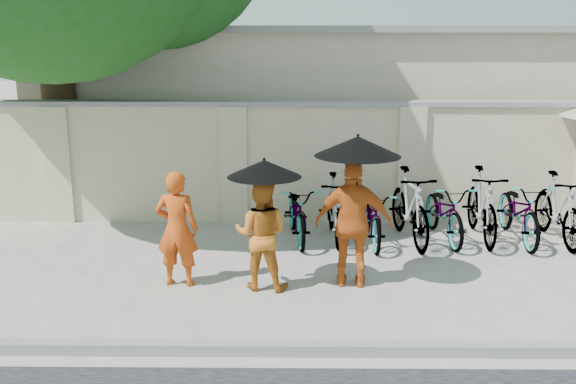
{
  "coord_description": "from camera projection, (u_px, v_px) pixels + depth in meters",
  "views": [
    {
      "loc": [
        0.04,
        -7.62,
        3.12
      ],
      "look_at": [
        -0.06,
        0.73,
        1.1
      ],
      "focal_mm": 40.0,
      "sensor_mm": 36.0,
      "label": 1
    }
  ],
  "objects": [
    {
      "name": "ground",
      "position": [
        292.0,
        290.0,
        8.14
      ],
      "size": [
        80.0,
        80.0,
        0.0
      ],
      "primitive_type": "plane",
      "color": "#AEA997"
    },
    {
      "name": "kerb",
      "position": [
        291.0,
        348.0,
        6.48
      ],
      "size": [
        40.0,
        0.16,
        0.12
      ],
      "primitive_type": "cube",
      "color": "gray",
      "rests_on": "ground"
    },
    {
      "name": "compound_wall",
      "position": [
        351.0,
        164.0,
        11.01
      ],
      "size": [
        20.0,
        0.3,
        2.0
      ],
      "primitive_type": "cube",
      "color": "beige",
      "rests_on": "ground"
    },
    {
      "name": "building_behind",
      "position": [
        381.0,
        106.0,
        14.55
      ],
      "size": [
        14.0,
        6.0,
        3.2
      ],
      "primitive_type": "cube",
      "color": "beige",
      "rests_on": "ground"
    },
    {
      "name": "monk_left",
      "position": [
        177.0,
        229.0,
        8.14
      ],
      "size": [
        0.58,
        0.41,
        1.5
      ],
      "primitive_type": "imported",
      "rotation": [
        0.0,
        0.0,
        3.06
      ],
      "color": "#BF430F",
      "rests_on": "ground"
    },
    {
      "name": "monk_center",
      "position": [
        261.0,
        234.0,
        8.05
      ],
      "size": [
        0.78,
        0.65,
        1.43
      ],
      "primitive_type": "imported",
      "rotation": [
        0.0,
        0.0,
        2.97
      ],
      "color": "#BB671C",
      "rests_on": "ground"
    },
    {
      "name": "parasol_center",
      "position": [
        264.0,
        169.0,
        7.77
      ],
      "size": [
        0.91,
        0.91,
        0.87
      ],
      "color": "black",
      "rests_on": "ground"
    },
    {
      "name": "monk_right",
      "position": [
        354.0,
        223.0,
        8.1
      ],
      "size": [
        1.01,
        0.51,
        1.66
      ],
      "primitive_type": "imported",
      "rotation": [
        0.0,
        0.0,
        3.03
      ],
      "color": "#C35819",
      "rests_on": "ground"
    },
    {
      "name": "parasol_right",
      "position": [
        358.0,
        146.0,
        7.78
      ],
      "size": [
        1.06,
        1.06,
        1.01
      ],
      "color": "black",
      "rests_on": "ground"
    },
    {
      "name": "bike_0",
      "position": [
        298.0,
        212.0,
        10.03
      ],
      "size": [
        0.8,
        1.78,
        0.91
      ],
      "primitive_type": "imported",
      "rotation": [
        0.0,
        0.0,
        0.12
      ],
      "color": "slate",
      "rests_on": "ground"
    },
    {
      "name": "bike_1",
      "position": [
        335.0,
        209.0,
        10.0
      ],
      "size": [
        0.56,
        1.74,
        1.04
      ],
      "primitive_type": "imported",
      "rotation": [
        0.0,
        0.0,
        0.04
      ],
      "color": "slate",
      "rests_on": "ground"
    },
    {
      "name": "bike_2",
      "position": [
        372.0,
        216.0,
        9.88
      ],
      "size": [
        0.62,
        1.66,
        0.86
      ],
      "primitive_type": "imported",
      "rotation": [
        0.0,
        0.0,
        0.03
      ],
      "color": "slate",
      "rests_on": "ground"
    },
    {
      "name": "bike_3",
      "position": [
        410.0,
        207.0,
        9.9
      ],
      "size": [
        0.76,
        1.96,
        1.15
      ],
      "primitive_type": "imported",
      "rotation": [
        0.0,
        0.0,
        0.12
      ],
      "color": "slate",
      "rests_on": "ground"
    },
    {
      "name": "bike_4",
      "position": [
        445.0,
        211.0,
        10.05
      ],
      "size": [
        0.78,
        1.82,
        0.93
      ],
      "primitive_type": "imported",
      "rotation": [
        0.0,
        0.0,
        0.09
      ],
      "color": "slate",
      "rests_on": "ground"
    },
    {
      "name": "bike_5",
      "position": [
        482.0,
        205.0,
        10.03
      ],
      "size": [
        0.62,
        1.9,
        1.13
      ],
      "primitive_type": "imported",
      "rotation": [
        0.0,
        0.0,
        -0.05
      ],
      "color": "slate",
      "rests_on": "ground"
    },
    {
      "name": "bike_6",
      "position": [
        519.0,
        211.0,
        10.0
      ],
      "size": [
        0.65,
        1.85,
        0.97
      ],
      "primitive_type": "imported",
      "rotation": [
        0.0,
        0.0,
        -0.01
      ],
      "color": "slate",
      "rests_on": "ground"
    },
    {
      "name": "bike_7",
      "position": [
        558.0,
        209.0,
        9.93
      ],
      "size": [
        0.54,
        1.8,
        1.07
      ],
      "primitive_type": "imported",
      "rotation": [
        0.0,
        0.0,
        0.02
      ],
      "color": "slate",
      "rests_on": "ground"
    }
  ]
}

